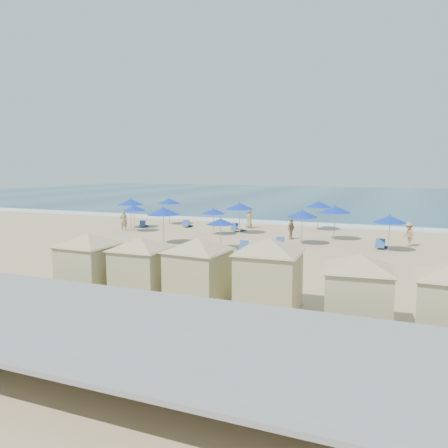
{
  "coord_description": "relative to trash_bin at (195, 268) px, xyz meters",
  "views": [
    {
      "loc": [
        9.2,
        -24.15,
        5.21
      ],
      "look_at": [
        -1.85,
        3.0,
        1.4
      ],
      "focal_mm": 35.0,
      "sensor_mm": 36.0,
      "label": 1
    }
  ],
  "objects": [
    {
      "name": "surf_line",
      "position": [
        -0.15,
        21.08,
        -0.34
      ],
      "size": [
        160.0,
        2.5,
        0.08
      ],
      "primitive_type": "cube",
      "color": "white",
      "rests_on": "ground"
    },
    {
      "name": "cabana_0",
      "position": [
        -2.89,
        -4.2,
        1.2
      ],
      "size": [
        4.39,
        4.39,
        2.75
      ],
      "color": "tan",
      "rests_on": "ground"
    },
    {
      "name": "beachgoer_0",
      "position": [
        -12.2,
        11.55,
        0.46
      ],
      "size": [
        0.73,
        0.7,
        1.67
      ],
      "primitive_type": "imported",
      "rotation": [
        0.0,
        0.0,
        3.83
      ],
      "color": "tan",
      "rests_on": "ground"
    },
    {
      "name": "umbrella_1",
      "position": [
        -11.02,
        11.33,
        1.56
      ],
      "size": [
        1.96,
        1.96,
        2.23
      ],
      "color": "#A5A8AD",
      "rests_on": "ground"
    },
    {
      "name": "beachgoer_3",
      "position": [
        -2.99,
        16.82,
        0.49
      ],
      "size": [
        0.91,
        1.01,
        1.73
      ],
      "primitive_type": "imported",
      "rotation": [
        0.0,
        0.0,
        5.26
      ],
      "color": "tan",
      "rests_on": "ground"
    },
    {
      "name": "umbrella_10",
      "position": [
        8.46,
        10.22,
        1.63
      ],
      "size": [
        2.03,
        2.03,
        2.31
      ],
      "color": "#A5A8AD",
      "rests_on": "ground"
    },
    {
      "name": "umbrella_0",
      "position": [
        -12.5,
        13.05,
        1.89
      ],
      "size": [
        2.29,
        2.29,
        2.61
      ],
      "color": "#A5A8AD",
      "rests_on": "ground"
    },
    {
      "name": "ocean",
      "position": [
        -0.15,
        60.58,
        -0.35
      ],
      "size": [
        160.0,
        80.0,
        0.06
      ],
      "primitive_type": "cube",
      "color": "navy",
      "rests_on": "ground"
    },
    {
      "name": "cabana_1",
      "position": [
        -0.54,
        -3.87,
        1.16
      ],
      "size": [
        4.28,
        4.28,
        2.69
      ],
      "color": "tan",
      "rests_on": "ground"
    },
    {
      "name": "cabana_3",
      "position": [
        4.7,
        -3.52,
        1.31
      ],
      "size": [
        4.68,
        4.68,
        2.94
      ],
      "color": "tan",
      "rests_on": "ground"
    },
    {
      "name": "umbrella_2",
      "position": [
        -10.6,
        16.4,
        1.77
      ],
      "size": [
        2.17,
        2.17,
        2.47
      ],
      "color": "#A5A8AD",
      "rests_on": "ground"
    },
    {
      "name": "ground",
      "position": [
        -0.15,
        5.58,
        -0.38
      ],
      "size": [
        160.0,
        160.0,
        0.0
      ],
      "primitive_type": "plane",
      "color": "tan",
      "rests_on": "ground"
    },
    {
      "name": "umbrella_4",
      "position": [
        -2.69,
        13.56,
        1.8
      ],
      "size": [
        2.21,
        2.21,
        2.51
      ],
      "color": "#A5A8AD",
      "rests_on": "ground"
    },
    {
      "name": "umbrella_8",
      "position": [
        2.72,
        17.76,
        1.78
      ],
      "size": [
        2.19,
        2.19,
        2.49
      ],
      "color": "#A5A8AD",
      "rests_on": "ground"
    },
    {
      "name": "seawall",
      "position": [
        -0.15,
        -7.92,
        0.28
      ],
      "size": [
        160.0,
        6.1,
        1.22
      ],
      "color": "gray",
      "rests_on": "ground"
    },
    {
      "name": "trash_bin",
      "position": [
        0.0,
        0.0,
        0.0
      ],
      "size": [
        0.87,
        0.87,
        0.75
      ],
      "primitive_type": "cube",
      "rotation": [
        0.0,
        0.0,
        0.17
      ],
      "color": "black",
      "rests_on": "ground"
    },
    {
      "name": "cabana_4",
      "position": [
        7.93,
        -4.4,
        1.19
      ],
      "size": [
        4.35,
        4.35,
        2.74
      ],
      "color": "tan",
      "rests_on": "ground"
    },
    {
      "name": "umbrella_7",
      "position": [
        2.92,
        10.51,
        1.72
      ],
      "size": [
        2.12,
        2.12,
        2.41
      ],
      "color": "#A5A8AD",
      "rests_on": "ground"
    },
    {
      "name": "beachgoer_2",
      "position": [
        9.63,
        12.46,
        0.44
      ],
      "size": [
        1.04,
        1.22,
        1.64
      ],
      "primitive_type": "imported",
      "rotation": [
        0.0,
        0.0,
        5.21
      ],
      "color": "tan",
      "rests_on": "ground"
    },
    {
      "name": "beach_chair_2",
      "position": [
        -3.2,
        14.48,
        -0.11
      ],
      "size": [
        1.11,
        1.5,
        0.76
      ],
      "color": "#275091",
      "rests_on": "ground"
    },
    {
      "name": "beach_chair_1",
      "position": [
        -8.22,
        15.31,
        -0.13
      ],
      "size": [
        0.67,
        1.33,
        0.71
      ],
      "color": "#275091",
      "rests_on": "ground"
    },
    {
      "name": "beach_chair_0",
      "position": [
        -11.75,
        13.87,
        -0.16
      ],
      "size": [
        0.76,
        1.24,
        0.63
      ],
      "color": "#275091",
      "rests_on": "ground"
    },
    {
      "name": "umbrella_9",
      "position": [
        4.7,
        13.23,
        1.85
      ],
      "size": [
        2.25,
        2.25,
        2.56
      ],
      "color": "#A5A8AD",
      "rests_on": "ground"
    },
    {
      "name": "beach_chair_3",
      "position": [
        0.1,
        7.05,
        -0.14
      ],
      "size": [
        0.58,
        1.27,
        0.69
      ],
      "color": "#275091",
      "rests_on": "ground"
    },
    {
      "name": "umbrella_3",
      "position": [
        -5.89,
        7.21,
        1.87
      ],
      "size": [
        2.27,
        2.27,
        2.59
      ],
      "color": "#A5A8AD",
      "rests_on": "ground"
    },
    {
      "name": "cabana_2",
      "position": [
        1.94,
        -3.72,
        1.23
      ],
      "size": [
        4.45,
        4.45,
        2.8
      ],
      "color": "tan",
      "rests_on": "ground"
    },
    {
      "name": "beach_chair_4",
      "position": [
        1.81,
        9.21,
        -0.14
      ],
      "size": [
        0.71,
        1.32,
        0.69
      ],
      "color": "#275091",
      "rests_on": "ground"
    },
    {
      "name": "umbrella_5",
      "position": [
        -4.35,
        12.21,
        1.47
      ],
      "size": [
        1.87,
        1.87,
        2.13
      ],
      "color": "#A5A8AD",
      "rests_on": "ground"
    },
    {
      "name": "umbrella_6",
      "position": [
        -1.54,
        6.85,
        1.41
      ],
      "size": [
        1.81,
        1.81,
        2.06
      ],
      "color": "#A5A8AD",
      "rests_on": "ground"
    },
    {
      "name": "beach_chair_5",
      "position": [
        8.01,
        10.84,
        -0.13
      ],
      "size": [
        0.8,
        1.39,
        0.72
      ],
      "color": "#275091",
      "rests_on": "ground"
    },
    {
      "name": "beachgoer_1",
      "position": [
        1.74,
        12.37,
        0.4
      ],
      "size": [
        0.57,
        0.97,
        1.56
      ],
      "primitive_type": "imported",
      "rotation": [
        0.0,
        0.0,
        1.35
      ],
      "color": "tan",
      "rests_on": "ground"
    }
  ]
}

